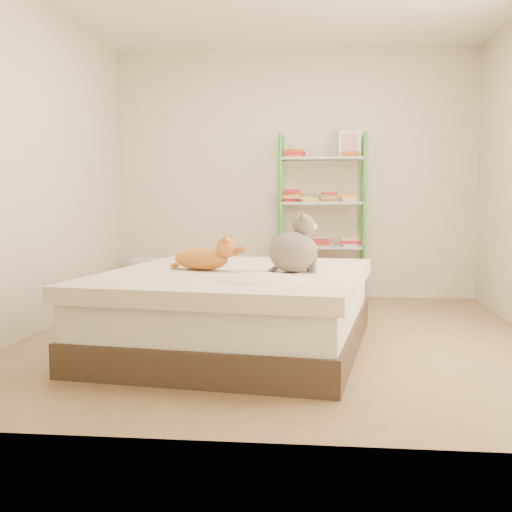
# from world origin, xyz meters

# --- Properties ---
(room) EXTENTS (3.81, 4.21, 2.61)m
(room) POSITION_xyz_m (0.00, 0.00, 1.30)
(room) COLOR #987C4C
(room) RESTS_ON ground
(bed) EXTENTS (1.97, 2.34, 0.54)m
(bed) POSITION_xyz_m (-0.28, -0.35, 0.27)
(bed) COLOR #423022
(bed) RESTS_ON ground
(orange_cat) EXTENTS (0.56, 0.44, 0.20)m
(orange_cat) POSITION_xyz_m (-0.53, -0.34, 0.65)
(orange_cat) COLOR orange
(orange_cat) RESTS_ON bed
(grey_cat) EXTENTS (0.43, 0.39, 0.40)m
(grey_cat) POSITION_xyz_m (0.12, -0.43, 0.75)
(grey_cat) COLOR gray
(grey_cat) RESTS_ON bed
(shelf_unit) EXTENTS (0.88, 0.36, 1.74)m
(shelf_unit) POSITION_xyz_m (0.31, 1.88, 0.81)
(shelf_unit) COLOR green
(shelf_unit) RESTS_ON ground
(cardboard_box) EXTENTS (0.47, 0.45, 0.36)m
(cardboard_box) POSITION_xyz_m (-0.18, 0.94, 0.16)
(cardboard_box) COLOR #9E6B50
(cardboard_box) RESTS_ON ground
(white_bin) EXTENTS (0.39, 0.35, 0.41)m
(white_bin) POSITION_xyz_m (-1.51, 1.85, 0.21)
(white_bin) COLOR silver
(white_bin) RESTS_ON ground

